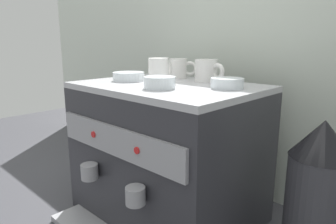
{
  "coord_description": "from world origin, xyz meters",
  "views": [
    {
      "loc": [
        0.71,
        -0.74,
        0.62
      ],
      "look_at": [
        0.0,
        0.0,
        0.38
      ],
      "focal_mm": 32.55,
      "sensor_mm": 36.0,
      "label": 1
    }
  ],
  "objects": [
    {
      "name": "ceramic_cup_2",
      "position": [
        -0.09,
        0.16,
        0.52
      ],
      "size": [
        0.09,
        0.08,
        0.08
      ],
      "color": "white",
      "rests_on": "espresso_machine"
    },
    {
      "name": "ground_plane",
      "position": [
        0.0,
        0.0,
        0.0
      ],
      "size": [
        4.0,
        4.0,
        0.0
      ],
      "primitive_type": "plane",
      "color": "#38383D"
    },
    {
      "name": "espresso_machine",
      "position": [
        0.0,
        -0.0,
        0.24
      ],
      "size": [
        0.61,
        0.55,
        0.48
      ],
      "color": "#2D2D33",
      "rests_on": "ground_plane"
    },
    {
      "name": "ceramic_cup_1",
      "position": [
        -0.05,
        0.01,
        0.52
      ],
      "size": [
        0.07,
        0.12,
        0.08
      ],
      "color": "white",
      "rests_on": "espresso_machine"
    },
    {
      "name": "ceramic_cup_0",
      "position": [
        0.05,
        0.15,
        0.52
      ],
      "size": [
        0.12,
        0.08,
        0.08
      ],
      "color": "white",
      "rests_on": "espresso_machine"
    },
    {
      "name": "coffee_grinder",
      "position": [
        0.49,
        0.04,
        0.22
      ],
      "size": [
        0.16,
        0.16,
        0.44
      ],
      "color": "#333338",
      "rests_on": "ground_plane"
    },
    {
      "name": "ceramic_bowl_2",
      "position": [
        -0.17,
        -0.03,
        0.5
      ],
      "size": [
        0.12,
        0.12,
        0.03
      ],
      "color": "silver",
      "rests_on": "espresso_machine"
    },
    {
      "name": "milk_pitcher",
      "position": [
        -0.46,
        -0.0,
        0.06
      ],
      "size": [
        0.08,
        0.08,
        0.13
      ],
      "primitive_type": "cylinder",
      "color": "#B7B7BC",
      "rests_on": "ground_plane"
    },
    {
      "name": "ceramic_bowl_1",
      "position": [
        0.05,
        -0.09,
        0.5
      ],
      "size": [
        0.1,
        0.1,
        0.04
      ],
      "color": "silver",
      "rests_on": "espresso_machine"
    },
    {
      "name": "tiled_backsplash_wall",
      "position": [
        0.0,
        0.36,
        0.5
      ],
      "size": [
        2.8,
        0.03,
        1.0
      ],
      "primitive_type": "cube",
      "color": "silver",
      "rests_on": "ground_plane"
    },
    {
      "name": "ceramic_bowl_0",
      "position": [
        0.2,
        0.05,
        0.5
      ],
      "size": [
        0.1,
        0.1,
        0.03
      ],
      "color": "silver",
      "rests_on": "espresso_machine"
    }
  ]
}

